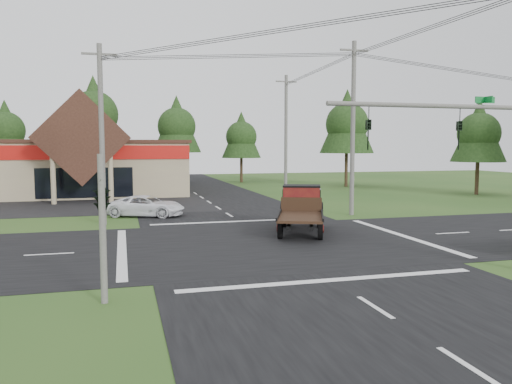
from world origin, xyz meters
name	(u,v)px	position (x,y,z in m)	size (l,w,h in m)	color
ground	(273,243)	(0.00, 0.00, 0.00)	(120.00, 120.00, 0.00)	#27491A
road_ns	(273,243)	(0.00, 0.00, 0.01)	(12.00, 120.00, 0.02)	black
road_ew	(273,243)	(0.00, 0.00, 0.01)	(120.00, 12.00, 0.02)	black
parking_apron	(28,206)	(-14.00, 19.00, 0.01)	(28.00, 14.00, 0.02)	black
cvs_building	(27,165)	(-15.70, 29.57, 2.78)	(30.40, 18.20, 9.19)	tan
traffic_signal_mast	(490,152)	(5.82, -7.50, 4.43)	(8.12, 0.24, 7.00)	#595651
traffic_signal_corner	(102,184)	(-7.50, -7.32, 3.52)	(0.53, 2.48, 4.40)	#595651
utility_pole_nw	(102,133)	(-8.00, 8.00, 5.39)	(2.00, 0.30, 10.50)	#595651
utility_pole_ne	(353,127)	(8.00, 8.00, 5.89)	(2.00, 0.30, 11.50)	#595651
utility_pole_n	(286,134)	(8.00, 22.00, 5.74)	(2.00, 0.30, 11.20)	#595651
tree_row_b	(5,129)	(-20.00, 42.00, 6.70)	(5.60, 5.60, 10.10)	#332316
tree_row_c	(94,112)	(-10.00, 41.00, 8.72)	(7.28, 7.28, 13.13)	#332316
tree_row_d	(177,125)	(0.00, 42.00, 7.38)	(6.16, 6.16, 11.11)	#332316
tree_row_e	(241,135)	(8.00, 40.00, 6.03)	(5.04, 5.04, 9.09)	#332316
tree_side_ne	(347,122)	(18.00, 30.00, 7.38)	(6.16, 6.16, 11.11)	#332316
tree_side_e_near	(479,131)	(26.00, 18.00, 6.03)	(5.04, 5.04, 9.09)	#332316
antique_flatbed_truck	(301,210)	(2.23, 2.17, 1.26)	(2.31, 6.05, 2.53)	#4F0B10
white_pickup	(146,206)	(-5.40, 10.93, 0.69)	(2.30, 4.99, 1.39)	white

